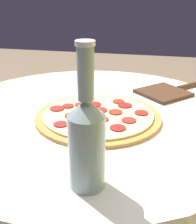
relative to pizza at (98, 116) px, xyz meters
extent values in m
cylinder|color=white|center=(-0.03, -0.03, -0.37)|extent=(0.07, 0.07, 0.67)
cylinder|color=white|center=(-0.03, -0.03, -0.02)|extent=(0.93, 0.93, 0.02)
cylinder|color=#B77F3D|center=(0.00, 0.00, 0.00)|extent=(0.36, 0.36, 0.01)
cylinder|color=beige|center=(0.00, 0.00, 0.01)|extent=(0.31, 0.31, 0.01)
cylinder|color=maroon|center=(0.08, -0.01, 0.01)|extent=(0.04, 0.04, 0.00)
cylinder|color=maroon|center=(0.09, -0.08, 0.01)|extent=(0.04, 0.04, 0.00)
cylinder|color=maroon|center=(0.04, 0.02, 0.01)|extent=(0.04, 0.04, 0.00)
cylinder|color=maroon|center=(-0.05, -0.06, 0.01)|extent=(0.04, 0.04, 0.00)
cylinder|color=maroon|center=(0.04, -0.06, 0.01)|extent=(0.04, 0.04, 0.00)
cylinder|color=maroon|center=(0.08, 0.07, 0.01)|extent=(0.04, 0.04, 0.00)
cylinder|color=maroon|center=(-0.03, -0.10, 0.01)|extent=(0.03, 0.03, 0.00)
cylinder|color=maroon|center=(-0.01, -0.12, 0.01)|extent=(0.04, 0.04, 0.00)
cylinder|color=maroon|center=(-0.06, -0.02, 0.01)|extent=(0.04, 0.04, 0.00)
cylinder|color=maroon|center=(-0.02, 0.00, 0.01)|extent=(0.04, 0.04, 0.00)
cylinder|color=maroon|center=(-0.01, -0.05, 0.01)|extent=(0.04, 0.04, 0.00)
cylinder|color=maroon|center=(-0.10, 0.04, 0.01)|extent=(0.04, 0.04, 0.00)
cylinder|color=maroon|center=(0.03, 0.09, 0.01)|extent=(0.04, 0.04, 0.00)
cylinder|color=maroon|center=(-0.01, 0.05, 0.01)|extent=(0.04, 0.04, 0.00)
cylinder|color=maroon|center=(-0.07, 0.07, 0.01)|extent=(0.04, 0.04, 0.00)
cylinder|color=maroon|center=(-0.02, 0.12, 0.01)|extent=(0.04, 0.04, 0.00)
cylinder|color=gray|center=(0.31, 0.04, 0.06)|extent=(0.07, 0.07, 0.14)
cone|color=gray|center=(0.31, 0.04, 0.15)|extent=(0.07, 0.07, 0.03)
cylinder|color=gray|center=(0.31, 0.04, 0.21)|extent=(0.03, 0.03, 0.09)
cylinder|color=silver|center=(0.31, 0.04, 0.26)|extent=(0.03, 0.03, 0.01)
cube|color=#422819|center=(-0.24, 0.18, 0.00)|extent=(0.21, 0.21, 0.01)
cylinder|color=#422819|center=(-0.33, 0.27, 0.00)|extent=(0.09, 0.09, 0.02)
camera|label=1|loc=(0.79, 0.17, 0.36)|focal=50.00mm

